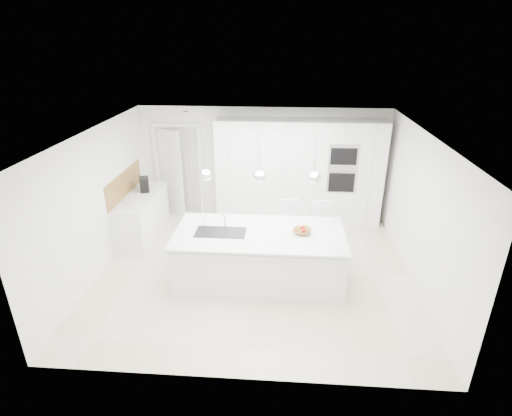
# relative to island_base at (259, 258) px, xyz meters

# --- Properties ---
(floor) EXTENTS (5.50, 5.50, 0.00)m
(floor) POSITION_rel_island_base_xyz_m (-0.10, 0.30, -0.43)
(floor) COLOR beige
(floor) RESTS_ON ground
(wall_back) EXTENTS (5.50, 0.00, 5.50)m
(wall_back) POSITION_rel_island_base_xyz_m (-0.10, 2.80, 0.82)
(wall_back) COLOR white
(wall_back) RESTS_ON ground
(wall_left) EXTENTS (0.00, 5.00, 5.00)m
(wall_left) POSITION_rel_island_base_xyz_m (-2.85, 0.30, 0.82)
(wall_left) COLOR white
(wall_left) RESTS_ON ground
(ceiling) EXTENTS (5.50, 5.50, 0.00)m
(ceiling) POSITION_rel_island_base_xyz_m (-0.10, 0.30, 2.07)
(ceiling) COLOR white
(ceiling) RESTS_ON wall_back
(tall_cabinets) EXTENTS (3.60, 0.60, 2.30)m
(tall_cabinets) POSITION_rel_island_base_xyz_m (0.70, 2.50, 0.72)
(tall_cabinets) COLOR white
(tall_cabinets) RESTS_ON floor
(oven_stack) EXTENTS (0.62, 0.04, 1.05)m
(oven_stack) POSITION_rel_island_base_xyz_m (1.60, 2.19, 0.92)
(oven_stack) COLOR #A5A5A8
(oven_stack) RESTS_ON tall_cabinets
(doorway_frame) EXTENTS (1.11, 0.08, 2.13)m
(doorway_frame) POSITION_rel_island_base_xyz_m (-2.05, 2.77, 0.59)
(doorway_frame) COLOR white
(doorway_frame) RESTS_ON floor
(hallway_door) EXTENTS (0.76, 0.38, 2.00)m
(hallway_door) POSITION_rel_island_base_xyz_m (-2.30, 2.72, 0.57)
(hallway_door) COLOR white
(hallway_door) RESTS_ON floor
(radiator) EXTENTS (0.32, 0.04, 1.40)m
(radiator) POSITION_rel_island_base_xyz_m (-1.73, 2.76, 0.42)
(radiator) COLOR white
(radiator) RESTS_ON floor
(left_base_cabinets) EXTENTS (0.60, 1.80, 0.86)m
(left_base_cabinets) POSITION_rel_island_base_xyz_m (-2.55, 1.50, 0.00)
(left_base_cabinets) COLOR white
(left_base_cabinets) RESTS_ON floor
(left_worktop) EXTENTS (0.62, 1.82, 0.04)m
(left_worktop) POSITION_rel_island_base_xyz_m (-2.55, 1.50, 0.45)
(left_worktop) COLOR white
(left_worktop) RESTS_ON left_base_cabinets
(oak_backsplash) EXTENTS (0.02, 1.80, 0.50)m
(oak_backsplash) POSITION_rel_island_base_xyz_m (-2.84, 1.50, 0.72)
(oak_backsplash) COLOR olive
(oak_backsplash) RESTS_ON wall_left
(island_base) EXTENTS (2.80, 1.20, 0.86)m
(island_base) POSITION_rel_island_base_xyz_m (0.00, 0.00, 0.00)
(island_base) COLOR white
(island_base) RESTS_ON floor
(island_worktop) EXTENTS (2.84, 1.40, 0.04)m
(island_worktop) POSITION_rel_island_base_xyz_m (0.00, 0.05, 0.45)
(island_worktop) COLOR white
(island_worktop) RESTS_ON island_base
(island_sink) EXTENTS (0.84, 0.44, 0.18)m
(island_sink) POSITION_rel_island_base_xyz_m (-0.65, -0.00, 0.39)
(island_sink) COLOR #3F3F42
(island_sink) RESTS_ON island_worktop
(island_tap) EXTENTS (0.02, 0.02, 0.30)m
(island_tap) POSITION_rel_island_base_xyz_m (-0.60, 0.20, 0.62)
(island_tap) COLOR white
(island_tap) RESTS_ON island_worktop
(pendant_left) EXTENTS (0.20, 0.20, 0.20)m
(pendant_left) POSITION_rel_island_base_xyz_m (-0.85, -0.00, 1.47)
(pendant_left) COLOR white
(pendant_left) RESTS_ON ceiling
(pendant_mid) EXTENTS (0.20, 0.20, 0.20)m
(pendant_mid) POSITION_rel_island_base_xyz_m (-0.00, -0.00, 1.47)
(pendant_mid) COLOR white
(pendant_mid) RESTS_ON ceiling
(pendant_right) EXTENTS (0.20, 0.20, 0.20)m
(pendant_right) POSITION_rel_island_base_xyz_m (0.85, -0.00, 1.47)
(pendant_right) COLOR white
(pendant_right) RESTS_ON ceiling
(fruit_bowl) EXTENTS (0.37, 0.37, 0.07)m
(fruit_bowl) POSITION_rel_island_base_xyz_m (0.70, 0.07, 0.51)
(fruit_bowl) COLOR olive
(fruit_bowl) RESTS_ON island_worktop
(espresso_machine) EXTENTS (0.26, 0.32, 0.30)m
(espresso_machine) POSITION_rel_island_base_xyz_m (-2.53, 1.78, 0.62)
(espresso_machine) COLOR black
(espresso_machine) RESTS_ON left_worktop
(bar_stool_left) EXTENTS (0.47, 0.57, 1.10)m
(bar_stool_left) POSITION_rel_island_base_xyz_m (0.51, 0.91, 0.12)
(bar_stool_left) COLOR white
(bar_stool_left) RESTS_ON floor
(bar_stool_right) EXTENTS (0.40, 0.54, 1.11)m
(bar_stool_right) POSITION_rel_island_base_xyz_m (1.09, 0.85, 0.12)
(bar_stool_right) COLOR white
(bar_stool_right) RESTS_ON floor
(apple_a) EXTENTS (0.07, 0.07, 0.07)m
(apple_a) POSITION_rel_island_base_xyz_m (0.73, 0.05, 0.54)
(apple_a) COLOR red
(apple_a) RESTS_ON fruit_bowl
(apple_b) EXTENTS (0.08, 0.08, 0.08)m
(apple_b) POSITION_rel_island_base_xyz_m (0.70, 0.11, 0.54)
(apple_b) COLOR red
(apple_b) RESTS_ON fruit_bowl
(apple_c) EXTENTS (0.08, 0.08, 0.08)m
(apple_c) POSITION_rel_island_base_xyz_m (0.72, 0.11, 0.54)
(apple_c) COLOR red
(apple_c) RESTS_ON fruit_bowl
(banana_bunch) EXTENTS (0.23, 0.16, 0.20)m
(banana_bunch) POSITION_rel_island_base_xyz_m (0.72, 0.05, 0.58)
(banana_bunch) COLOR gold
(banana_bunch) RESTS_ON fruit_bowl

